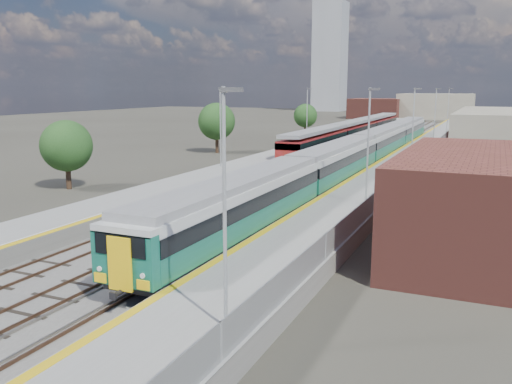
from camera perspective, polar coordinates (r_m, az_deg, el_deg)
The scene contains 11 objects.
ground at distance 64.35m, azimuth 11.11°, elevation 3.10°, with size 320.00×320.00×0.00m, color #47443A.
ballast_bed at distance 67.28m, azimuth 9.72°, elevation 3.50°, with size 10.50×155.00×0.06m, color #565451.
tracks at distance 68.74m, azimuth 10.55°, elevation 3.69°, with size 8.96×160.00×0.17m.
platform_right at distance 65.80m, azimuth 16.11°, elevation 3.51°, with size 4.70×155.00×8.52m.
platform_left at distance 69.16m, azimuth 4.25°, elevation 4.23°, with size 4.30×155.00×8.52m.
buildings at distance 154.24m, azimuth 12.06°, elevation 11.45°, with size 72.00×185.50×40.00m.
green_train at distance 57.00m, azimuth 11.10°, elevation 4.35°, with size 2.85×79.24×3.13m.
red_train at distance 83.38m, azimuth 10.33°, elevation 6.32°, with size 2.84×57.59×3.58m.
tree_a at distance 48.44m, azimuth -19.33°, elevation 4.60°, with size 4.33×4.33×5.87m.
tree_b at distance 72.17m, azimuth -4.16°, elevation 7.42°, with size 4.89×4.89×6.62m.
tree_c at distance 98.87m, azimuth 5.23°, elevation 8.00°, with size 4.25×4.25×5.75m.
Camera 1 is at (13.93, -12.25, 8.46)m, focal length 38.00 mm.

